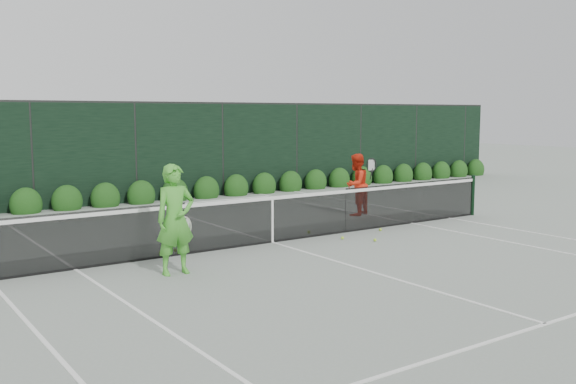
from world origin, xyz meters
TOP-DOWN VIEW (x-y plane):
  - ground at (0.00, 0.00)m, footprint 80.00×80.00m
  - tennis_net at (-0.02, 0.00)m, footprint 12.90×0.10m
  - player_woman at (-2.79, -1.26)m, footprint 0.70×0.46m
  - player_man at (3.82, 1.74)m, footprint 0.98×0.85m
  - court_lines at (0.00, 0.00)m, footprint 11.03×23.83m
  - windscreen_fence at (0.00, -2.71)m, footprint 32.00×21.07m
  - hedge_row at (-0.00, 7.15)m, footprint 31.66×0.65m
  - tennis_balls at (0.10, -0.14)m, footprint 5.25×1.61m

SIDE VIEW (x-z plane):
  - ground at x=0.00m, z-range 0.00..0.00m
  - court_lines at x=0.00m, z-range 0.00..0.01m
  - tennis_balls at x=0.10m, z-range 0.00..0.07m
  - hedge_row at x=0.00m, z-range -0.23..0.70m
  - tennis_net at x=-0.02m, z-range 0.00..1.07m
  - player_man at x=3.82m, z-range 0.00..1.64m
  - player_woman at x=-2.79m, z-range 0.00..1.87m
  - windscreen_fence at x=0.00m, z-range -0.02..3.04m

